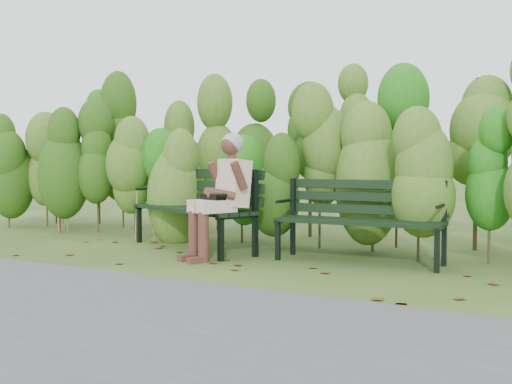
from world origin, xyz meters
The scene contains 7 objects.
ground centered at (0.00, 0.00, 0.00)m, with size 80.00×80.00×0.00m, color #284518.
footpath centered at (0.00, -2.20, 0.01)m, with size 60.00×2.50×0.01m, color #474749.
hedge_band centered at (0.00, 1.86, 1.26)m, with size 11.04×1.67×2.42m.
leaf_litter centered at (0.48, 0.04, 0.00)m, with size 6.06×2.17×0.01m.
bench_left centered at (-1.07, 0.82, 0.58)m, with size 2.07×1.35×0.99m.
bench_right centered at (1.01, 0.86, 0.52)m, with size 1.80×0.66×0.89m.
seated_woman centered at (-0.41, 0.33, 0.80)m, with size 0.64×0.86×1.40m.
Camera 1 is at (3.15, -5.29, 1.09)m, focal length 42.00 mm.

